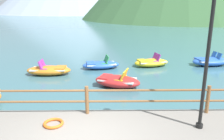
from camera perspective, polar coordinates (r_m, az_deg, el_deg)
The scene contains 9 objects.
ground_plane at distance 45.49m, azimuth -1.73°, elevation 11.17°, with size 200.00×200.00×0.00m, color #3D6B75.
dock_railing at distance 7.49m, azimuth -6.30°, elevation -6.78°, with size 23.92×0.12×0.95m.
lamp_post at distance 6.55m, azimuth 23.17°, elevation 6.78°, with size 0.28×0.28×4.27m.
life_ring at distance 7.23m, azimuth -14.42°, elevation -12.79°, with size 0.61×0.61×0.09m, color orange.
pedal_boat_1 at distance 15.03m, azimuth 9.76°, elevation 1.91°, with size 2.47×1.63×0.83m.
pedal_boat_2 at distance 16.39m, azimuth 23.44°, elevation 2.06°, with size 2.71×1.72×0.86m.
pedal_boat_3 at distance 13.49m, azimuth -15.47°, elevation -0.01°, with size 2.50×1.11×0.85m.
pedal_boat_5 at distance 11.10m, azimuth 1.30°, elevation -2.75°, with size 2.50×1.84×0.88m.
pedal_boat_6 at distance 14.31m, azimuth -2.83°, elevation 1.35°, with size 2.48×1.53×0.81m.
Camera 1 is at (0.72, -5.32, 3.87)m, focal length 36.56 mm.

